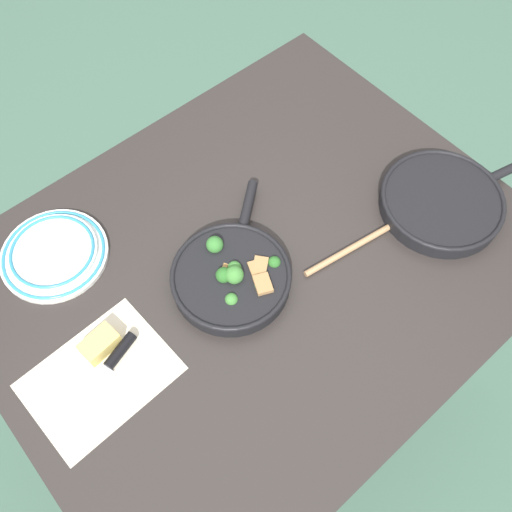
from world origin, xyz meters
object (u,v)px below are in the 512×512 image
skillet_eggs (442,202)px  wooden_spoon (385,229)px  dinner_plate_stack (54,253)px  skillet_broccoli (233,276)px  grater_knife (108,367)px  cheese_block (100,344)px

skillet_eggs → wooden_spoon: (0.16, -0.04, -0.01)m
dinner_plate_stack → skillet_eggs: bearing=147.9°
dinner_plate_stack → skillet_broccoli: bearing=130.5°
grater_knife → cheese_block: (-0.01, -0.05, 0.01)m
skillet_eggs → grater_knife: (0.86, -0.19, -0.01)m
skillet_eggs → cheese_block: skillet_eggs is taller
grater_knife → skillet_broccoli: bearing=160.7°
grater_knife → cheese_block: cheese_block is taller
wooden_spoon → cheese_block: cheese_block is taller
grater_knife → skillet_eggs: bearing=150.2°
skillet_broccoli → skillet_eggs: 0.55m
grater_knife → dinner_plate_stack: 0.32m
wooden_spoon → skillet_eggs: bearing=-6.2°
wooden_spoon → cheese_block: 0.71m
skillet_broccoli → skillet_eggs: bearing=-57.5°
skillet_broccoli → cheese_block: skillet_broccoli is taller
skillet_eggs → dinner_plate_stack: skillet_eggs is taller
dinner_plate_stack → wooden_spoon: bearing=144.4°
wooden_spoon → grater_knife: grater_knife is taller
wooden_spoon → dinner_plate_stack: 0.79m
skillet_broccoli → grater_knife: skillet_broccoli is taller
grater_knife → wooden_spoon: bearing=150.8°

